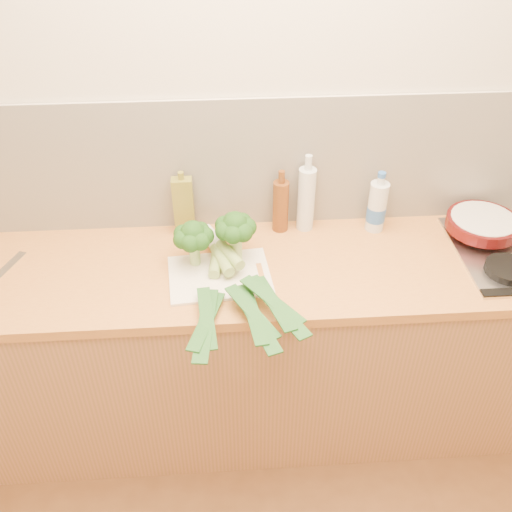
{
  "coord_description": "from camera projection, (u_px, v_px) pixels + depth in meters",
  "views": [
    {
      "loc": [
        -0.17,
        -0.48,
        2.25
      ],
      "look_at": [
        -0.06,
        1.1,
        1.02
      ],
      "focal_mm": 40.0,
      "sensor_mm": 36.0,
      "label": 1
    }
  ],
  "objects": [
    {
      "name": "leek_front",
      "position": [
        214.0,
        272.0,
        2.07
      ],
      "size": [
        0.14,
        0.72,
        0.04
      ],
      "rotation": [
        0.0,
        0.0,
        -0.11
      ],
      "color": "white",
      "rests_on": "chopping_board"
    },
    {
      "name": "broccoli_right",
      "position": [
        235.0,
        228.0,
        2.09
      ],
      "size": [
        0.15,
        0.16,
        0.2
      ],
      "color": "#A1C573",
      "rests_on": "chopping_board"
    },
    {
      "name": "water_bottle",
      "position": [
        377.0,
        208.0,
        2.29
      ],
      "size": [
        0.08,
        0.08,
        0.24
      ],
      "color": "silver",
      "rests_on": "counter"
    },
    {
      "name": "broccoli_left",
      "position": [
        193.0,
        236.0,
        2.07
      ],
      "size": [
        0.15,
        0.15,
        0.19
      ],
      "color": "#A1C573",
      "rests_on": "chopping_board"
    },
    {
      "name": "leek_back",
      "position": [
        240.0,
        265.0,
        2.05
      ],
      "size": [
        0.35,
        0.63,
        0.04
      ],
      "rotation": [
        0.0,
        0.0,
        0.46
      ],
      "color": "white",
      "rests_on": "chopping_board"
    },
    {
      "name": "leek_mid",
      "position": [
        228.0,
        271.0,
        2.05
      ],
      "size": [
        0.26,
        0.69,
        0.04
      ],
      "rotation": [
        0.0,
        0.0,
        0.31
      ],
      "color": "white",
      "rests_on": "chopping_board"
    },
    {
      "name": "amber_bottle",
      "position": [
        281.0,
        205.0,
        2.28
      ],
      "size": [
        0.06,
        0.06,
        0.27
      ],
      "color": "#623412",
      "rests_on": "counter"
    },
    {
      "name": "counter",
      "position": [
        269.0,
        346.0,
        2.44
      ],
      "size": [
        3.2,
        0.62,
        0.9
      ],
      "color": "#AB7047",
      "rests_on": "ground"
    },
    {
      "name": "glass_bottle",
      "position": [
        306.0,
        198.0,
        2.27
      ],
      "size": [
        0.07,
        0.07,
        0.33
      ],
      "color": "silver",
      "rests_on": "counter"
    },
    {
      "name": "chopping_board",
      "position": [
        220.0,
        276.0,
        2.1
      ],
      "size": [
        0.39,
        0.3,
        0.01
      ],
      "primitive_type": "cube",
      "rotation": [
        0.0,
        0.0,
        0.09
      ],
      "color": "#EFE3D0",
      "rests_on": "counter"
    },
    {
      "name": "room_shell",
      "position": [
        265.0,
        164.0,
        2.23
      ],
      "size": [
        3.5,
        3.5,
        3.5
      ],
      "color": "beige",
      "rests_on": "ground"
    },
    {
      "name": "skillet",
      "position": [
        483.0,
        223.0,
        2.27
      ],
      "size": [
        0.41,
        0.28,
        0.05
      ],
      "rotation": [
        0.0,
        0.0,
        -0.22
      ],
      "color": "#4B0C0C",
      "rests_on": "gas_hob"
    },
    {
      "name": "oil_tin",
      "position": [
        184.0,
        205.0,
        2.26
      ],
      "size": [
        0.08,
        0.05,
        0.27
      ],
      "color": "olive",
      "rests_on": "counter"
    }
  ]
}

